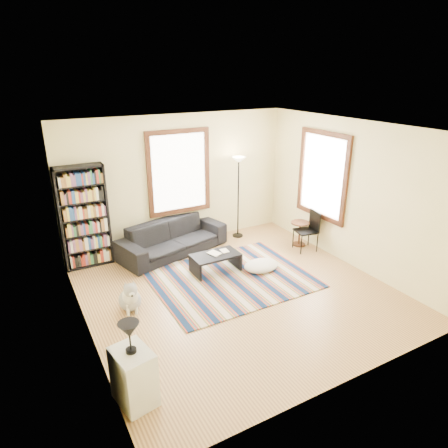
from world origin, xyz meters
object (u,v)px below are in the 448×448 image
folding_chair (306,231)px  white_cabinet (134,377)px  coffee_table (216,263)px  floor_cushion (261,266)px  floor_lamp (238,198)px  bookshelf (84,217)px  side_table (299,234)px  sofa (173,238)px  dog (129,294)px

folding_chair → white_cabinet: (-4.45, -2.34, -0.08)m
coffee_table → floor_cushion: coffee_table is taller
floor_lamp → white_cabinet: size_ratio=2.66×
bookshelf → floor_lamp: 3.32m
floor_cushion → white_cabinet: size_ratio=1.01×
coffee_table → side_table: (2.19, 0.21, 0.09)m
sofa → side_table: (2.57, -0.99, -0.07)m
floor_cushion → folding_chair: bearing=13.4°
floor_lamp → white_cabinet: bearing=-134.1°
folding_chair → coffee_table: bearing=-171.0°
bookshelf → floor_cushion: bookshelf is taller
side_table → coffee_table: bearing=-174.5°
bookshelf → folding_chair: (4.19, -1.51, -0.57)m
floor_cushion → side_table: size_ratio=1.31×
white_cabinet → dog: white_cabinet is taller
folding_chair → floor_cushion: bearing=-156.3°
folding_chair → white_cabinet: folding_chair is taller
sofa → floor_cushion: size_ratio=3.26×
sofa → white_cabinet: (-1.93, -3.59, 0.01)m
bookshelf → dog: bookshelf is taller
folding_chair → dog: bearing=-163.5°
floor_cushion → floor_lamp: 1.92m
floor_cushion → coffee_table: bearing=155.7°
sofa → white_cabinet: size_ratio=3.29×
floor_lamp → folding_chair: floor_lamp is taller
white_cabinet → dog: (0.50, 1.91, -0.07)m
coffee_table → white_cabinet: white_cabinet is taller
folding_chair → dog: folding_chair is taller
coffee_table → side_table: side_table is taller
floor_lamp → dog: bearing=-150.0°
sofa → floor_lamp: size_ratio=1.24×
floor_lamp → side_table: floor_lamp is taller
bookshelf → folding_chair: 4.49m
bookshelf → floor_cushion: (2.85, -1.83, -0.91)m
side_table → folding_chair: size_ratio=0.63×
floor_cushion → dog: size_ratio=1.27×
bookshelf → dog: (0.24, -1.94, -0.72)m
dog → white_cabinet: bearing=-97.9°
floor_cushion → white_cabinet: bearing=-147.0°
white_cabinet → side_table: bearing=19.2°
bookshelf → white_cabinet: 3.92m
floor_lamp → white_cabinet: 5.17m
bookshelf → side_table: bearing=-16.5°
white_cabinet → coffee_table: bearing=35.1°
sofa → floor_cushion: bearing=-67.5°
floor_lamp → folding_chair: bearing=-56.9°
sofa → folding_chair: size_ratio=2.68×
sofa → floor_cushion: sofa is taller
floor_lamp → white_cabinet: floor_lamp is taller
floor_lamp → dog: size_ratio=3.35×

